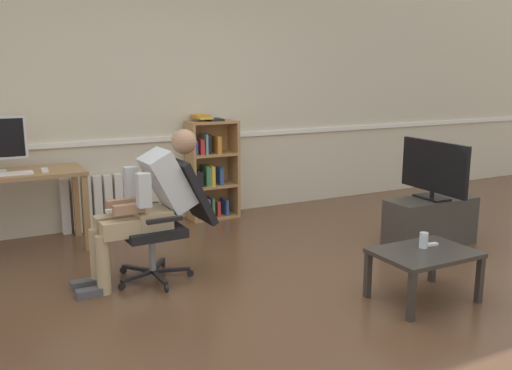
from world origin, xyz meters
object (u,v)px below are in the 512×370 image
at_px(radiator, 103,202).
at_px(coffee_table, 424,257).
at_px(keyboard, 7,174).
at_px(spare_remote, 429,245).
at_px(tv_stand, 430,222).
at_px(computer_mouse, 45,170).
at_px(office_chair, 170,214).
at_px(drinking_glass, 424,240).
at_px(computer_desk, 4,184).
at_px(person_seated, 148,202).
at_px(bookshelf, 210,171).
at_px(tv_screen, 434,169).

relative_size(radiator, coffee_table, 1.20).
height_order(keyboard, spare_remote, keyboard).
bearing_deg(radiator, tv_stand, -37.20).
bearing_deg(computer_mouse, office_chair, -54.81).
relative_size(tv_stand, drinking_glass, 7.74).
bearing_deg(drinking_glass, computer_desk, 136.59).
distance_m(radiator, person_seated, 1.68).
height_order(drinking_glass, spare_remote, drinking_glass).
xyz_separation_m(bookshelf, office_chair, (-1.00, -1.54, -0.03)).
xyz_separation_m(bookshelf, spare_remote, (0.59, -2.79, -0.16)).
height_order(coffee_table, spare_remote, spare_remote).
height_order(radiator, coffee_table, radiator).
xyz_separation_m(computer_mouse, drinking_glass, (2.32, -2.39, -0.34)).
distance_m(computer_mouse, tv_screen, 3.61).
bearing_deg(radiator, office_chair, -83.57).
distance_m(tv_stand, tv_screen, 0.52).
distance_m(person_seated, spare_remote, 2.18).
bearing_deg(bookshelf, spare_remote, -78.15).
bearing_deg(drinking_glass, coffee_table, -125.50).
relative_size(person_seated, drinking_glass, 10.34).
bearing_deg(tv_stand, keyboard, 157.41).
bearing_deg(keyboard, tv_screen, -22.59).
height_order(keyboard, bookshelf, bookshelf).
bearing_deg(keyboard, computer_mouse, 3.65).
xyz_separation_m(computer_desk, tv_screen, (3.62, -1.64, 0.10)).
relative_size(keyboard, bookshelf, 0.36).
distance_m(computer_mouse, drinking_glass, 3.35).
bearing_deg(tv_stand, person_seated, 171.89).
bearing_deg(tv_stand, coffee_table, -137.01).
bearing_deg(radiator, coffee_table, -60.65).
bearing_deg(person_seated, radiator, 178.07).
relative_size(computer_mouse, tv_screen, 0.12).
relative_size(computer_mouse, radiator, 0.12).
height_order(office_chair, spare_remote, office_chair).
relative_size(computer_desk, tv_stand, 1.55).
relative_size(tv_screen, drinking_glass, 7.23).
bearing_deg(tv_screen, computer_desk, 68.61).
bearing_deg(drinking_glass, tv_screen, 42.32).
height_order(computer_desk, tv_screen, tv_screen).
bearing_deg(tv_screen, person_seated, 84.81).
bearing_deg(computer_desk, tv_screen, -24.31).
bearing_deg(tv_screen, computer_mouse, 68.13).
bearing_deg(person_seated, spare_remote, 52.64).
bearing_deg(spare_remote, computer_mouse, 51.13).
xyz_separation_m(bookshelf, person_seated, (-1.18, -1.54, 0.10)).
relative_size(computer_mouse, coffee_table, 0.14).
relative_size(computer_desk, computer_mouse, 13.96).
distance_m(coffee_table, drinking_glass, 0.13).
xyz_separation_m(radiator, coffee_table, (1.66, -2.96, 0.03)).
height_order(tv_stand, spare_remote, tv_stand).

